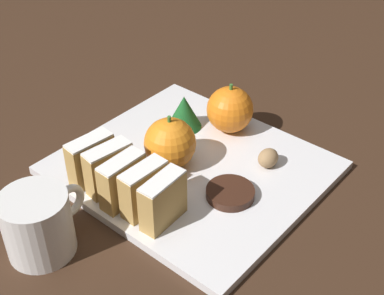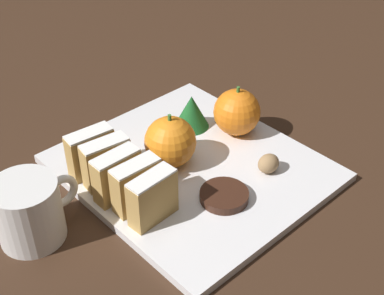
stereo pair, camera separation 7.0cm
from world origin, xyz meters
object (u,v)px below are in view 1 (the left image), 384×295
Objects in this scene: walnut at (268,158)px; chocolate_cookie at (230,193)px; coffee_mug at (39,224)px; orange_near at (230,110)px; orange_far at (170,143)px.

walnut reaches higher than chocolate_cookie.
chocolate_cookie is at bearing -30.18° from coffee_mug.
orange_near reaches higher than coffee_mug.
walnut is 0.09m from chocolate_cookie.
chocolate_cookie is (-0.12, -0.10, -0.03)m from orange_near.
walnut is (-0.04, -0.10, -0.02)m from orange_near.
orange_near is at bearing 37.74° from chocolate_cookie.
orange_near is 0.12m from orange_far.
walnut is at bearing -0.66° from chocolate_cookie.
walnut is at bearing -22.56° from coffee_mug.
chocolate_cookie is 0.24m from coffee_mug.
chocolate_cookie is at bearing -142.26° from orange_near.
coffee_mug is at bearing 149.82° from chocolate_cookie.
coffee_mug is at bearing 175.49° from orange_near.
coffee_mug is (-0.21, 0.02, -0.01)m from orange_far.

